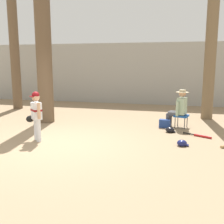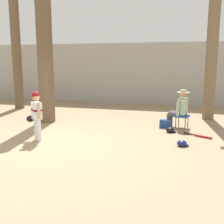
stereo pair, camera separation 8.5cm
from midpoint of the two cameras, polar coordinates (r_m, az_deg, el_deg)
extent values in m
plane|color=#937A5B|center=(7.10, -11.86, -6.58)|extent=(60.00, 60.00, 0.00)
cube|color=#9E9E99|center=(13.77, 1.45, 8.04)|extent=(18.00, 0.36, 2.96)
cylinder|color=brown|center=(9.57, -14.32, 12.64)|extent=(0.52, 0.52, 4.94)
cone|color=brown|center=(9.78, -13.67, -1.97)|extent=(0.87, 0.87, 0.31)
cylinder|color=brown|center=(10.40, 19.72, 12.63)|extent=(0.40, 0.40, 5.11)
cone|color=brown|center=(10.59, 18.87, -1.31)|extent=(0.63, 0.63, 0.24)
cylinder|color=white|center=(7.37, -15.40, -3.78)|extent=(0.12, 0.12, 0.58)
cylinder|color=white|center=(7.53, -15.85, -3.49)|extent=(0.12, 0.12, 0.58)
cube|color=white|center=(7.34, -15.82, 0.23)|extent=(0.36, 0.35, 0.44)
cube|color=maroon|center=(7.34, -15.83, 0.40)|extent=(0.37, 0.36, 0.05)
sphere|color=tan|center=(7.29, -15.96, 2.94)|extent=(0.20, 0.20, 0.20)
sphere|color=maroon|center=(7.29, -15.98, 3.41)|extent=(0.19, 0.19, 0.19)
cube|color=maroon|center=(7.26, -16.65, 3.15)|extent=(0.17, 0.17, 0.02)
cylinder|color=tan|center=(7.11, -15.37, 0.25)|extent=(0.11, 0.11, 0.42)
cylinder|color=tan|center=(7.54, -16.59, -0.16)|extent=(0.11, 0.11, 0.40)
ellipsoid|color=black|center=(7.57, -17.01, -1.38)|extent=(0.24, 0.24, 0.18)
cube|color=#194C9E|center=(8.85, 14.02, -0.76)|extent=(0.49, 0.49, 0.06)
cylinder|color=#333338|center=(8.79, 12.76, -2.05)|extent=(0.02, 0.02, 0.38)
cylinder|color=#333338|center=(9.07, 13.32, -1.69)|extent=(0.02, 0.02, 0.38)
cylinder|color=#333338|center=(8.71, 14.64, -2.25)|extent=(0.02, 0.02, 0.38)
cylinder|color=#333338|center=(8.99, 15.15, -1.88)|extent=(0.02, 0.02, 0.38)
cylinder|color=#47474C|center=(8.90, 11.32, -1.67)|extent=(0.13, 0.13, 0.43)
cylinder|color=#47474C|center=(9.09, 11.73, -1.44)|extent=(0.13, 0.13, 0.43)
cylinder|color=#47474C|center=(8.80, 12.60, -0.43)|extent=(0.43, 0.25, 0.15)
cylinder|color=#47474C|center=(8.99, 12.99, -0.22)|extent=(0.43, 0.25, 0.15)
cube|color=#99B293|center=(8.80, 14.11, 1.22)|extent=(0.33, 0.41, 0.52)
cylinder|color=#99B293|center=(8.62, 13.18, 0.67)|extent=(0.11, 0.11, 0.46)
cylinder|color=#99B293|center=(9.04, 13.99, 1.08)|extent=(0.11, 0.11, 0.46)
sphere|color=tan|center=(8.74, 14.22, 3.81)|extent=(0.22, 0.22, 0.22)
cylinder|color=tan|center=(8.74, 14.23, 4.02)|extent=(0.40, 0.40, 0.02)
cylinder|color=tan|center=(8.74, 14.24, 4.24)|extent=(0.20, 0.20, 0.09)
cube|color=navy|center=(8.78, 10.69, -2.39)|extent=(0.36, 0.22, 0.26)
cylinder|color=brown|center=(12.79, -19.99, 13.99)|extent=(0.40, 0.40, 5.96)
cone|color=brown|center=(12.92, -19.17, 0.71)|extent=(0.60, 0.60, 0.24)
cylinder|color=red|center=(7.94, 18.13, -4.82)|extent=(0.46, 0.28, 0.07)
cylinder|color=black|center=(8.10, 15.48, -4.38)|extent=(0.30, 0.18, 0.03)
cylinder|color=black|center=(8.17, 14.46, -4.20)|extent=(0.04, 0.06, 0.06)
ellipsoid|color=black|center=(8.24, 11.68, -3.67)|extent=(0.25, 0.22, 0.17)
cube|color=black|center=(8.25, 12.49, -3.97)|extent=(0.10, 0.12, 0.02)
ellipsoid|color=navy|center=(6.99, 14.05, -6.33)|extent=(0.24, 0.22, 0.17)
cube|color=navy|center=(7.00, 14.99, -6.67)|extent=(0.10, 0.12, 0.02)
camera|label=1|loc=(0.04, -90.34, -0.06)|focal=43.79mm
camera|label=2|loc=(0.04, 89.66, 0.06)|focal=43.79mm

